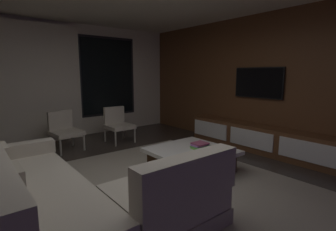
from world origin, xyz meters
TOP-DOWN VIEW (x-y plane):
  - floor at (0.00, 0.00)m, footprint 9.20×9.20m
  - back_wall_with_window at (-0.06, 3.62)m, footprint 6.60×0.30m
  - media_wall at (3.06, 0.00)m, footprint 0.12×7.80m
  - area_rug at (0.35, -0.10)m, footprint 3.20×3.80m
  - sectional_couch at (-0.95, -0.15)m, footprint 1.98×2.50m
  - coffee_table at (1.00, 0.14)m, footprint 1.16×1.16m
  - book_stack_on_coffee_table at (1.15, 0.10)m, footprint 0.29×0.22m
  - accent_chair_near_window at (0.96, 2.49)m, footprint 0.55×0.57m
  - accent_chair_by_curtain at (-0.18, 2.59)m, footprint 0.61×0.63m
  - media_console at (2.77, 0.05)m, footprint 0.46×3.10m
  - mounted_tv at (2.95, 0.25)m, footprint 0.05×1.06m

SIDE VIEW (x-z plane):
  - floor at x=0.00m, z-range 0.00..0.00m
  - area_rug at x=0.35m, z-range 0.00..0.01m
  - coffee_table at x=1.00m, z-range 0.01..0.37m
  - media_console at x=2.77m, z-range -0.01..0.51m
  - sectional_couch at x=-0.95m, z-range -0.12..0.70m
  - book_stack_on_coffee_table at x=1.15m, z-range 0.36..0.45m
  - accent_chair_near_window at x=0.96m, z-range 0.04..0.82m
  - accent_chair_by_curtain at x=-0.18m, z-range 0.04..0.82m
  - back_wall_with_window at x=-0.06m, z-range -0.01..2.69m
  - media_wall at x=3.06m, z-range 0.00..2.70m
  - mounted_tv at x=2.95m, z-range 1.04..1.66m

